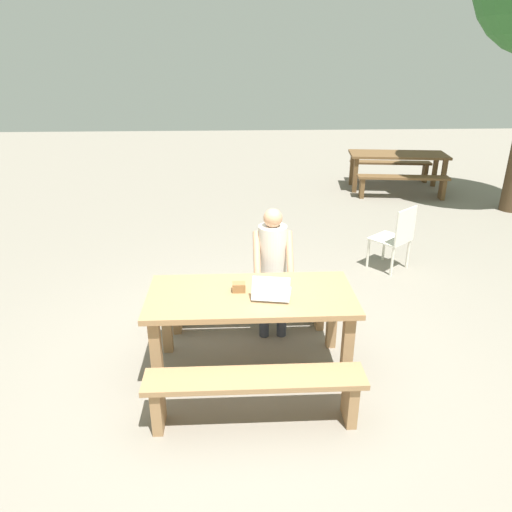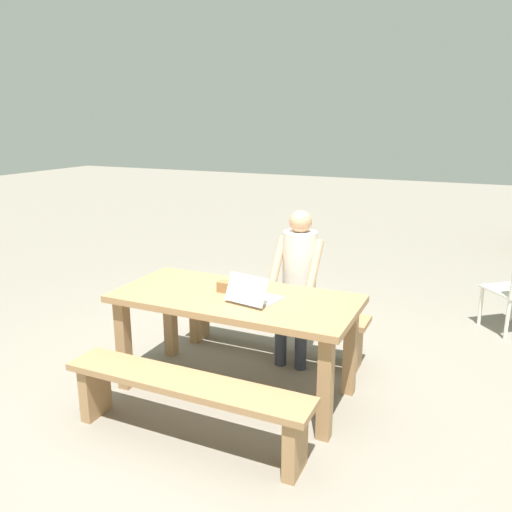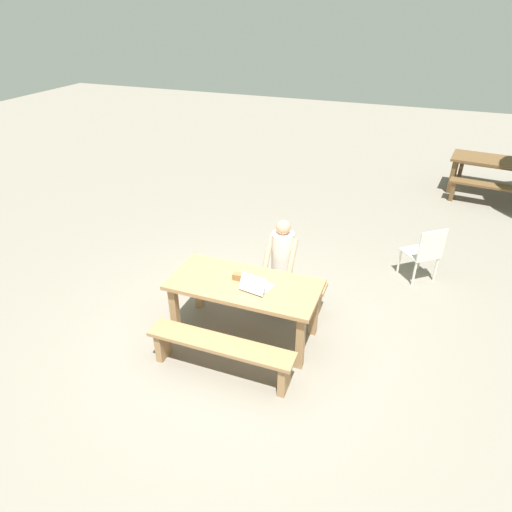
{
  "view_description": "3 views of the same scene",
  "coord_description": "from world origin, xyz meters",
  "px_view_note": "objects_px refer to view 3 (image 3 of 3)",
  "views": [
    {
      "loc": [
        -0.14,
        -3.7,
        2.71
      ],
      "look_at": [
        0.06,
        0.25,
        1.03
      ],
      "focal_mm": 33.43,
      "sensor_mm": 36.0,
      "label": 1
    },
    {
      "loc": [
        1.63,
        -3.22,
        2.05
      ],
      "look_at": [
        0.06,
        0.25,
        1.03
      ],
      "focal_mm": 36.06,
      "sensor_mm": 36.0,
      "label": 2
    },
    {
      "loc": [
        1.7,
        -4.1,
        3.74
      ],
      "look_at": [
        0.06,
        0.25,
        1.03
      ],
      "focal_mm": 31.26,
      "sensor_mm": 36.0,
      "label": 3
    }
  ],
  "objects_px": {
    "picnic_table_mid": "(502,165)",
    "picnic_table_front": "(244,291)",
    "plastic_chair": "(424,253)",
    "person_seated": "(281,260)",
    "laptop": "(256,285)",
    "small_pouch": "(238,276)"
  },
  "relations": [
    {
      "from": "laptop",
      "to": "plastic_chair",
      "type": "bearing_deg",
      "value": -119.84
    },
    {
      "from": "small_pouch",
      "to": "person_seated",
      "type": "xyz_separation_m",
      "value": [
        0.35,
        0.64,
        -0.06
      ]
    },
    {
      "from": "small_pouch",
      "to": "laptop",
      "type": "bearing_deg",
      "value": -21.16
    },
    {
      "from": "person_seated",
      "to": "picnic_table_mid",
      "type": "bearing_deg",
      "value": 60.71
    },
    {
      "from": "small_pouch",
      "to": "person_seated",
      "type": "relative_size",
      "value": 0.09
    },
    {
      "from": "picnic_table_mid",
      "to": "picnic_table_front",
      "type": "bearing_deg",
      "value": -111.14
    },
    {
      "from": "picnic_table_front",
      "to": "laptop",
      "type": "height_order",
      "value": "laptop"
    },
    {
      "from": "picnic_table_front",
      "to": "plastic_chair",
      "type": "distance_m",
      "value": 2.93
    },
    {
      "from": "laptop",
      "to": "person_seated",
      "type": "relative_size",
      "value": 0.28
    },
    {
      "from": "laptop",
      "to": "picnic_table_mid",
      "type": "bearing_deg",
      "value": -106.68
    },
    {
      "from": "person_seated",
      "to": "picnic_table_mid",
      "type": "distance_m",
      "value": 6.36
    },
    {
      "from": "person_seated",
      "to": "plastic_chair",
      "type": "bearing_deg",
      "value": 39.21
    },
    {
      "from": "laptop",
      "to": "picnic_table_mid",
      "type": "relative_size",
      "value": 0.18
    },
    {
      "from": "laptop",
      "to": "plastic_chair",
      "type": "xyz_separation_m",
      "value": [
        1.83,
        2.18,
        -0.36
      ]
    },
    {
      "from": "person_seated",
      "to": "picnic_table_mid",
      "type": "height_order",
      "value": "person_seated"
    },
    {
      "from": "person_seated",
      "to": "plastic_chair",
      "type": "height_order",
      "value": "person_seated"
    },
    {
      "from": "small_pouch",
      "to": "plastic_chair",
      "type": "xyz_separation_m",
      "value": [
        2.11,
        2.08,
        -0.35
      ]
    },
    {
      "from": "small_pouch",
      "to": "plastic_chair",
      "type": "relative_size",
      "value": 0.13
    },
    {
      "from": "laptop",
      "to": "person_seated",
      "type": "height_order",
      "value": "person_seated"
    },
    {
      "from": "small_pouch",
      "to": "person_seated",
      "type": "distance_m",
      "value": 0.73
    },
    {
      "from": "picnic_table_mid",
      "to": "person_seated",
      "type": "bearing_deg",
      "value": -112.13
    },
    {
      "from": "picnic_table_front",
      "to": "picnic_table_mid",
      "type": "relative_size",
      "value": 0.87
    }
  ]
}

